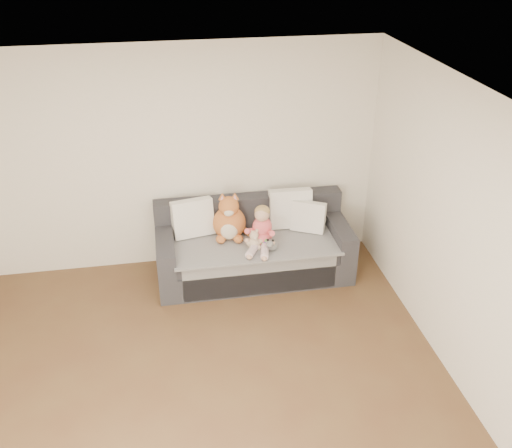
{
  "coord_description": "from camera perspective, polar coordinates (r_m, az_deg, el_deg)",
  "views": [
    {
      "loc": [
        -0.2,
        -3.48,
        3.78
      ],
      "look_at": [
        0.75,
        1.87,
        0.75
      ],
      "focal_mm": 40.0,
      "sensor_mm": 36.0,
      "label": 1
    }
  ],
  "objects": [
    {
      "name": "cushion_right_back",
      "position": [
        6.67,
        3.45,
        1.58
      ],
      "size": [
        0.5,
        0.23,
        0.47
      ],
      "rotation": [
        0.0,
        0.0,
        -0.02
      ],
      "color": "white",
      "rests_on": "sofa"
    },
    {
      "name": "teddy_bear",
      "position": [
        6.26,
        -0.2,
        -1.7
      ],
      "size": [
        0.19,
        0.15,
        0.24
      ],
      "rotation": [
        0.0,
        0.0,
        0.18
      ],
      "color": "beige",
      "rests_on": "sofa"
    },
    {
      "name": "plush_cat",
      "position": [
        6.44,
        -2.67,
        0.34
      ],
      "size": [
        0.45,
        0.39,
        0.57
      ],
      "rotation": [
        0.0,
        0.0,
        -0.13
      ],
      "color": "#C7602C",
      "rests_on": "sofa"
    },
    {
      "name": "toddler",
      "position": [
        6.26,
        0.56,
        -0.6
      ],
      "size": [
        0.35,
        0.49,
        0.48
      ],
      "rotation": [
        0.0,
        0.0,
        -0.35
      ],
      "color": "#EB5369",
      "rests_on": "sofa"
    },
    {
      "name": "plush_cow",
      "position": [
        6.26,
        1.51,
        -2.04
      ],
      "size": [
        0.14,
        0.21,
        0.17
      ],
      "rotation": [
        0.0,
        0.0,
        -0.36
      ],
      "color": "white",
      "rests_on": "sofa"
    },
    {
      "name": "sippy_cup",
      "position": [
        6.29,
        1.01,
        -1.92
      ],
      "size": [
        0.1,
        0.07,
        0.12
      ],
      "rotation": [
        0.0,
        0.0,
        0.06
      ],
      "color": "#673590",
      "rests_on": "sofa"
    },
    {
      "name": "cushion_right_front",
      "position": [
        6.61,
        5.26,
        0.73
      ],
      "size": [
        0.42,
        0.33,
        0.37
      ],
      "rotation": [
        0.0,
        0.0,
        -0.47
      ],
      "color": "white",
      "rests_on": "sofa"
    },
    {
      "name": "sofa",
      "position": [
        6.61,
        -0.29,
        -2.54
      ],
      "size": [
        2.2,
        0.94,
        0.85
      ],
      "color": "#2A2A2F",
      "rests_on": "ground"
    },
    {
      "name": "cushion_left",
      "position": [
        6.52,
        -6.35,
        0.6
      ],
      "size": [
        0.5,
        0.3,
        0.44
      ],
      "rotation": [
        0.0,
        0.0,
        0.2
      ],
      "color": "white",
      "rests_on": "sofa"
    },
    {
      "name": "room_shell",
      "position": [
        4.63,
        -6.0,
        -3.46
      ],
      "size": [
        5.0,
        5.0,
        5.0
      ],
      "color": "brown",
      "rests_on": "ground"
    }
  ]
}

